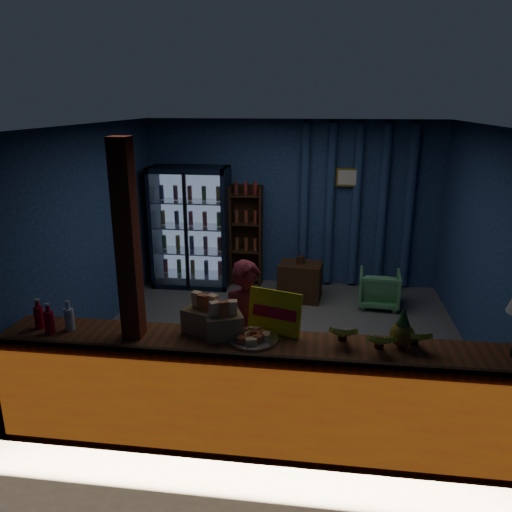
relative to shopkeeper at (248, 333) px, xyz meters
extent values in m
plane|color=#515154|center=(0.17, 1.27, -0.72)|extent=(4.60, 4.60, 0.00)
plane|color=navy|center=(0.17, 3.47, 0.58)|extent=(4.60, 0.00, 4.60)
plane|color=navy|center=(0.17, -0.93, 0.58)|extent=(4.60, 0.00, 4.60)
plane|color=navy|center=(-2.13, 1.27, 0.58)|extent=(0.00, 4.40, 4.40)
plane|color=navy|center=(2.47, 1.27, 0.58)|extent=(0.00, 4.40, 4.40)
plane|color=#472D19|center=(0.17, 1.27, 1.88)|extent=(4.60, 4.60, 0.00)
cube|color=brown|center=(0.17, -0.63, -0.25)|extent=(4.40, 0.55, 0.95)
cube|color=red|center=(0.17, -0.92, -0.25)|extent=(4.35, 0.02, 0.81)
cube|color=#331D10|center=(0.17, -0.90, 0.25)|extent=(4.40, 0.04, 0.04)
cube|color=maroon|center=(-0.88, -0.63, 0.58)|extent=(0.16, 0.16, 2.60)
cube|color=black|center=(-1.38, 3.39, 0.23)|extent=(1.20, 0.06, 1.90)
cube|color=black|center=(-1.95, 3.12, 0.23)|extent=(0.06, 0.60, 1.90)
cube|color=black|center=(-0.81, 3.12, 0.23)|extent=(0.06, 0.60, 1.90)
cube|color=black|center=(-1.38, 3.12, 1.14)|extent=(1.20, 0.60, 0.08)
cube|color=black|center=(-1.38, 3.12, -0.68)|extent=(1.20, 0.60, 0.08)
cube|color=#99B2D8|center=(-1.38, 3.34, 0.23)|extent=(1.08, 0.02, 1.74)
cube|color=white|center=(-1.38, 2.84, 0.23)|extent=(1.12, 0.02, 1.78)
cube|color=black|center=(-1.38, 2.82, 0.23)|extent=(0.05, 0.05, 1.80)
cube|color=silver|center=(-1.38, 3.12, -0.55)|extent=(1.08, 0.48, 0.02)
cylinder|color=#AB2118|center=(-1.83, 3.12, -0.42)|extent=(0.07, 0.07, 0.22)
cylinder|color=#1B6F23|center=(-1.60, 3.12, -0.42)|extent=(0.07, 0.07, 0.22)
cylinder|color=olive|center=(-1.38, 3.12, -0.42)|extent=(0.07, 0.07, 0.22)
cylinder|color=#16224F|center=(-1.15, 3.12, -0.42)|extent=(0.07, 0.07, 0.22)
cylinder|color=maroon|center=(-0.93, 3.12, -0.42)|extent=(0.07, 0.07, 0.22)
cube|color=silver|center=(-1.38, 3.12, -0.15)|extent=(1.08, 0.48, 0.02)
cylinder|color=#1B6F23|center=(-1.83, 3.12, -0.02)|extent=(0.07, 0.07, 0.22)
cylinder|color=olive|center=(-1.60, 3.12, -0.02)|extent=(0.07, 0.07, 0.22)
cylinder|color=#16224F|center=(-1.38, 3.12, -0.02)|extent=(0.07, 0.07, 0.22)
cylinder|color=maroon|center=(-1.15, 3.12, -0.02)|extent=(0.07, 0.07, 0.22)
cylinder|color=#AB2118|center=(-0.93, 3.12, -0.02)|extent=(0.07, 0.07, 0.22)
cube|color=silver|center=(-1.38, 3.12, 0.25)|extent=(1.08, 0.48, 0.02)
cylinder|color=olive|center=(-1.83, 3.12, 0.38)|extent=(0.07, 0.07, 0.22)
cylinder|color=#16224F|center=(-1.60, 3.12, 0.38)|extent=(0.07, 0.07, 0.22)
cylinder|color=maroon|center=(-1.38, 3.12, 0.38)|extent=(0.07, 0.07, 0.22)
cylinder|color=#AB2118|center=(-1.15, 3.12, 0.38)|extent=(0.07, 0.07, 0.22)
cylinder|color=#1B6F23|center=(-0.93, 3.12, 0.38)|extent=(0.07, 0.07, 0.22)
cube|color=silver|center=(-1.38, 3.12, 0.65)|extent=(1.08, 0.48, 0.02)
cylinder|color=#16224F|center=(-1.83, 3.12, 0.78)|extent=(0.07, 0.07, 0.22)
cylinder|color=maroon|center=(-1.60, 3.12, 0.78)|extent=(0.07, 0.07, 0.22)
cylinder|color=#AB2118|center=(-1.38, 3.12, 0.78)|extent=(0.07, 0.07, 0.22)
cylinder|color=#1B6F23|center=(-1.15, 3.12, 0.78)|extent=(0.07, 0.07, 0.22)
cylinder|color=olive|center=(-0.93, 3.12, 0.78)|extent=(0.07, 0.07, 0.22)
cube|color=#331D10|center=(-0.53, 3.42, 0.08)|extent=(0.50, 0.02, 1.60)
cube|color=#331D10|center=(-0.76, 3.29, 0.08)|extent=(0.03, 0.28, 1.60)
cube|color=#331D10|center=(-0.29, 3.29, 0.08)|extent=(0.03, 0.28, 1.60)
cube|color=#331D10|center=(-0.53, 3.29, -0.62)|extent=(0.46, 0.26, 0.02)
cube|color=#331D10|center=(-0.53, 3.29, -0.17)|extent=(0.46, 0.26, 0.02)
cube|color=#331D10|center=(-0.53, 3.29, 0.28)|extent=(0.46, 0.26, 0.02)
cube|color=#331D10|center=(-0.53, 3.29, 0.73)|extent=(0.46, 0.26, 0.02)
cylinder|color=navy|center=(0.37, 3.41, 0.58)|extent=(0.14, 0.14, 2.50)
cylinder|color=navy|center=(0.77, 3.41, 0.58)|extent=(0.14, 0.14, 2.50)
cylinder|color=navy|center=(1.17, 3.41, 0.58)|extent=(0.14, 0.14, 2.50)
cylinder|color=navy|center=(1.57, 3.41, 0.58)|extent=(0.14, 0.14, 2.50)
cylinder|color=navy|center=(1.97, 3.41, 0.58)|extent=(0.14, 0.14, 2.50)
cube|color=gold|center=(1.02, 3.37, 1.03)|extent=(0.36, 0.03, 0.28)
cube|color=silver|center=(1.02, 3.35, 1.03)|extent=(0.30, 0.01, 0.22)
imported|color=maroon|center=(0.00, 0.00, 0.00)|extent=(0.62, 0.51, 1.44)
imported|color=#50A064|center=(1.52, 2.61, -0.46)|extent=(0.61, 0.62, 0.53)
cube|color=#331D10|center=(0.37, 2.71, -0.44)|extent=(0.66, 0.51, 0.56)
cylinder|color=#331D10|center=(0.37, 2.71, -0.10)|extent=(0.11, 0.11, 0.11)
cube|color=yellow|center=(0.29, -0.41, 0.42)|extent=(0.48, 0.23, 0.38)
cube|color=red|center=(0.29, -0.43, 0.42)|extent=(0.39, 0.14, 0.09)
cylinder|color=red|center=(-1.75, -0.60, 0.33)|extent=(0.08, 0.08, 0.19)
cylinder|color=red|center=(-1.75, -0.60, 0.46)|extent=(0.04, 0.04, 0.08)
cylinder|color=white|center=(-1.75, -0.60, 0.49)|extent=(0.04, 0.04, 0.02)
cylinder|color=red|center=(-1.61, -0.68, 0.33)|extent=(0.08, 0.08, 0.19)
cylinder|color=red|center=(-1.61, -0.68, 0.46)|extent=(0.04, 0.04, 0.08)
cylinder|color=white|center=(-1.61, -0.68, 0.49)|extent=(0.04, 0.04, 0.02)
cylinder|color=silver|center=(-1.47, -0.60, 0.33)|extent=(0.08, 0.08, 0.19)
cylinder|color=silver|center=(-1.47, -0.60, 0.46)|extent=(0.04, 0.04, 0.08)
cylinder|color=white|center=(-1.47, -0.60, 0.49)|extent=(0.04, 0.04, 0.02)
cube|color=#9A784A|center=(-0.13, -0.54, 0.33)|extent=(0.38, 0.35, 0.20)
cube|color=#F6A236|center=(-0.20, -0.57, 0.49)|extent=(0.10, 0.08, 0.13)
cube|color=#D26327|center=(-0.13, -0.54, 0.49)|extent=(0.10, 0.08, 0.13)
cube|color=#F6A236|center=(-0.06, -0.51, 0.49)|extent=(0.10, 0.08, 0.13)
cube|color=#9A784A|center=(-0.31, -0.46, 0.33)|extent=(0.39, 0.36, 0.21)
cube|color=#F6A236|center=(-0.38, -0.43, 0.50)|extent=(0.10, 0.08, 0.13)
cube|color=#D26327|center=(-0.31, -0.46, 0.50)|extent=(0.10, 0.08, 0.13)
cube|color=#F6A236|center=(-0.23, -0.48, 0.50)|extent=(0.10, 0.08, 0.13)
cylinder|color=silver|center=(0.13, -0.58, 0.24)|extent=(0.43, 0.43, 0.02)
cube|color=#F6A236|center=(0.22, -0.58, 0.28)|extent=(0.09, 0.07, 0.05)
cube|color=#D26327|center=(0.19, -0.52, 0.28)|extent=(0.11, 0.11, 0.05)
cube|color=#F6A236|center=(0.13, -0.50, 0.28)|extent=(0.07, 0.09, 0.05)
cube|color=#D26327|center=(0.07, -0.52, 0.28)|extent=(0.11, 0.11, 0.05)
cube|color=#F6A236|center=(0.05, -0.58, 0.28)|extent=(0.09, 0.07, 0.05)
cube|color=#D26327|center=(0.07, -0.64, 0.28)|extent=(0.11, 0.11, 0.05)
cube|color=#F6A236|center=(0.13, -0.67, 0.28)|extent=(0.07, 0.09, 0.05)
cube|color=#D26327|center=(0.19, -0.64, 0.28)|extent=(0.11, 0.11, 0.05)
sphere|color=#855D18|center=(1.34, -0.54, 0.34)|extent=(0.20, 0.20, 0.20)
cone|color=#20511B|center=(1.34, -0.54, 0.50)|extent=(0.11, 0.11, 0.15)
camera|label=1|loc=(0.66, -4.30, 2.13)|focal=35.00mm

